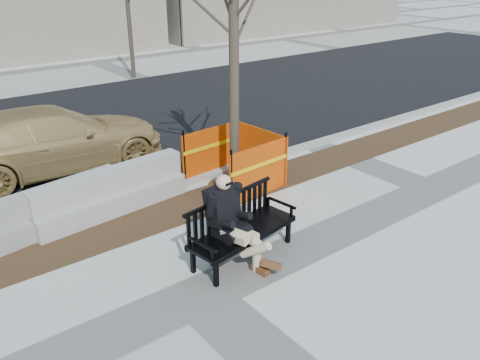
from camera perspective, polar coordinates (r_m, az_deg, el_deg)
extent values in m
plane|color=beige|center=(7.74, -4.79, -13.11)|extent=(120.00, 120.00, 0.00)
cube|color=#47301C|center=(9.69, -13.31, -5.37)|extent=(40.00, 1.20, 0.02)
cube|color=black|center=(15.15, -23.45, 4.20)|extent=(60.00, 10.40, 0.01)
cube|color=#9E9B93|center=(10.45, -15.57, -3.00)|extent=(60.00, 0.25, 0.12)
imported|color=tan|center=(12.84, -20.26, 1.27)|extent=(5.34, 2.40, 1.52)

